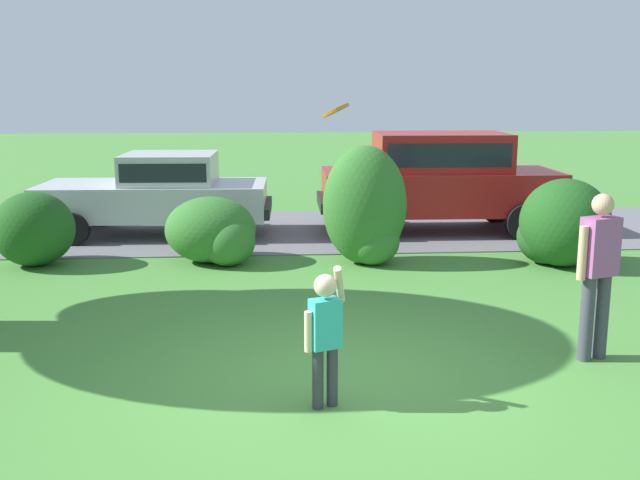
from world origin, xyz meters
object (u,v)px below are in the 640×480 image
child_thrower (325,329)px  adult_onlooker (598,267)px  parked_sedan (159,191)px  frisbee (336,110)px  parked_suv (440,177)px

child_thrower → adult_onlooker: size_ratio=0.74×
parked_sedan → child_thrower: (2.50, -8.03, -0.13)m
adult_onlooker → frisbee: bearing=-178.0°
parked_sedan → adult_onlooker: 8.86m
parked_sedan → parked_suv: (5.38, -0.02, 0.23)m
frisbee → adult_onlooker: frisbee is taller
frisbee → child_thrower: bearing=-100.7°
parked_suv → adult_onlooker: parked_suv is taller
parked_suv → adult_onlooker: size_ratio=2.72×
parked_suv → frisbee: (-2.71, -7.12, 1.49)m
frisbee → parked_suv: bearing=69.2°
frisbee → adult_onlooker: 3.13m
parked_suv → frisbee: frisbee is taller
parked_sedan → adult_onlooker: size_ratio=2.56×
child_thrower → frisbee: 2.06m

